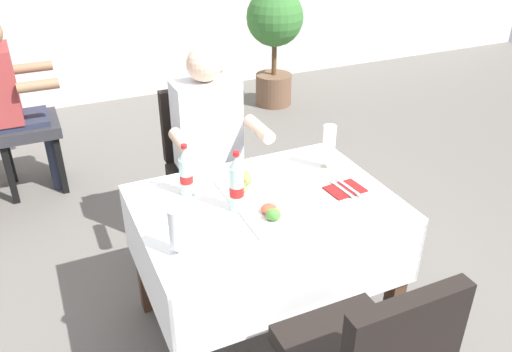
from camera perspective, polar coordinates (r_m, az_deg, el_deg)
name	(u,v)px	position (r m, az deg, el deg)	size (l,w,h in m)	color
ground_plane	(287,318)	(2.83, 3.42, -15.26)	(11.00, 11.00, 0.00)	#66605B
main_dining_table	(265,233)	(2.44, 0.98, -6.23)	(1.15, 0.84, 0.74)	white
chair_far_diner_seat	(206,162)	(3.09, -5.46, 1.51)	(0.44, 0.50, 0.97)	black
seated_diner_far	(211,146)	(2.93, -4.92, 3.33)	(0.50, 0.46, 1.26)	#282D42
plate_near_camera	(273,215)	(2.22, 1.91, -4.34)	(0.25, 0.25, 0.07)	white
plate_far_diner	(243,183)	(2.45, -1.44, -0.77)	(0.23, 0.23, 0.07)	white
beer_glass_left	(177,231)	(1.99, -8.66, -5.95)	(0.07, 0.07, 0.20)	white
beer_glass_middle	(329,148)	(2.59, 7.98, 3.12)	(0.07, 0.07, 0.23)	white
cola_bottle_primary	(237,185)	(2.22, -2.15, -0.96)	(0.06, 0.06, 0.28)	silver
cola_bottle_secondary	(186,173)	(2.36, -7.69, 0.35)	(0.06, 0.06, 0.25)	silver
napkin_cutlery_set	(345,189)	(2.46, 9.74, -1.42)	(0.18, 0.19, 0.01)	maroon
background_chair_right	(10,120)	(4.03, -25.36, 5.53)	(0.50, 0.44, 0.97)	#2D2D33
background_patron	(13,98)	(3.97, -25.14, 7.74)	(0.46, 0.50, 1.26)	#282D42
potted_plant_corner	(275,33)	(5.26, 2.05, 15.45)	(0.55, 0.55, 1.16)	brown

